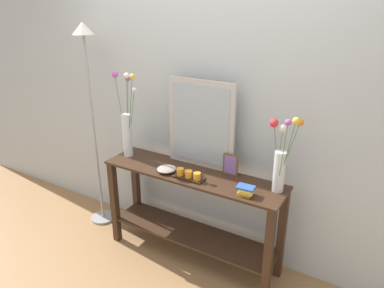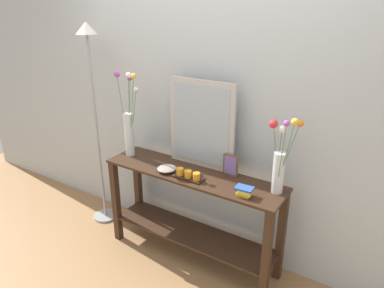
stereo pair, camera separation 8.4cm
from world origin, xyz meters
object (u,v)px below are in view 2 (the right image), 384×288
at_px(book_stack, 245,191).
at_px(floor_lamp, 93,94).
at_px(candle_tray, 188,175).
at_px(picture_frame_small, 231,165).
at_px(console_table, 192,207).
at_px(tall_vase_left, 129,125).
at_px(decorative_bowl, 167,169).
at_px(vase_right, 280,161).
at_px(mirror_leaning, 201,125).

distance_m(book_stack, floor_lamp, 1.62).
bearing_deg(candle_tray, picture_frame_small, 42.19).
xyz_separation_m(console_table, tall_vase_left, (-0.65, 0.02, 0.58)).
height_order(tall_vase_left, decorative_bowl, tall_vase_left).
relative_size(tall_vase_left, candle_tray, 2.97).
bearing_deg(decorative_bowl, vase_right, 10.53).
relative_size(console_table, tall_vase_left, 2.05).
height_order(mirror_leaning, candle_tray, mirror_leaning).
distance_m(candle_tray, floor_lamp, 1.18).
relative_size(mirror_leaning, vase_right, 1.22).
xyz_separation_m(mirror_leaning, candle_tray, (0.04, -0.25, -0.32)).
bearing_deg(floor_lamp, decorative_bowl, -7.72).
xyz_separation_m(vase_right, book_stack, (-0.17, -0.18, -0.20)).
bearing_deg(picture_frame_small, book_stack, -45.32).
height_order(candle_tray, picture_frame_small, picture_frame_small).
height_order(tall_vase_left, floor_lamp, floor_lamp).
relative_size(mirror_leaning, floor_lamp, 0.37).
distance_m(mirror_leaning, candle_tray, 0.41).
height_order(console_table, decorative_bowl, decorative_bowl).
distance_m(candle_tray, book_stack, 0.47).
height_order(console_table, vase_right, vase_right).
distance_m(tall_vase_left, vase_right, 1.31).
bearing_deg(tall_vase_left, candle_tray, -9.59).
relative_size(console_table, vase_right, 2.57).
xyz_separation_m(console_table, floor_lamp, (-1.06, 0.04, 0.78)).
xyz_separation_m(mirror_leaning, floor_lamp, (-1.05, -0.12, 0.12)).
height_order(tall_vase_left, picture_frame_small, tall_vase_left).
bearing_deg(console_table, floor_lamp, 178.08).
relative_size(tall_vase_left, picture_frame_small, 4.27).
bearing_deg(book_stack, candle_tray, 178.93).
bearing_deg(console_table, candle_tray, -74.86).
bearing_deg(tall_vase_left, vase_right, 2.38).
relative_size(candle_tray, floor_lamp, 0.13).
distance_m(tall_vase_left, book_stack, 1.17).
height_order(mirror_leaning, floor_lamp, floor_lamp).
bearing_deg(floor_lamp, book_stack, -5.10).
height_order(book_stack, floor_lamp, floor_lamp).
xyz_separation_m(console_table, picture_frame_small, (0.27, 0.13, 0.39)).
xyz_separation_m(vase_right, picture_frame_small, (-0.39, 0.05, -0.15)).
bearing_deg(console_table, tall_vase_left, 178.33).
distance_m(console_table, tall_vase_left, 0.87).
bearing_deg(console_table, mirror_leaning, 94.72).
relative_size(console_table, mirror_leaning, 2.11).
relative_size(book_stack, floor_lamp, 0.07).
bearing_deg(console_table, picture_frame_small, 25.05).
relative_size(tall_vase_left, floor_lamp, 0.39).
distance_m(mirror_leaning, floor_lamp, 1.06).
distance_m(vase_right, book_stack, 0.31).
bearing_deg(mirror_leaning, console_table, -85.28).
bearing_deg(floor_lamp, tall_vase_left, -2.30).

